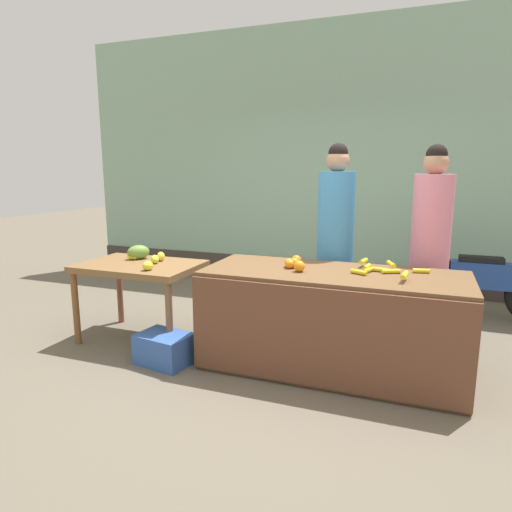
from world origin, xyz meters
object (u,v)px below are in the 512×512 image
object	(u,v)px
vendor_woman_blue_shirt	(335,243)
produce_sack	(246,300)
produce_crate	(164,349)
parked_motorcycle	(489,285)
vendor_woman_pink_shirt	(429,249)

from	to	relation	value
vendor_woman_blue_shirt	produce_sack	xyz separation A→B (m)	(-0.92, 0.02, -0.66)
produce_crate	produce_sack	world-z (taller)	produce_sack
vendor_woman_blue_shirt	parked_motorcycle	bearing A→B (deg)	36.87
parked_motorcycle	produce_sack	bearing A→B (deg)	-155.67
vendor_woman_pink_shirt	produce_sack	size ratio (longest dim) A/B	3.31
vendor_woman_pink_shirt	produce_crate	size ratio (longest dim) A/B	4.18
produce_crate	produce_sack	xyz separation A→B (m)	(0.30, 1.10, 0.15)
vendor_woman_pink_shirt	produce_sack	world-z (taller)	vendor_woman_pink_shirt
vendor_woman_pink_shirt	produce_crate	world-z (taller)	vendor_woman_pink_shirt
vendor_woman_pink_shirt	parked_motorcycle	bearing A→B (deg)	58.52
vendor_woman_pink_shirt	produce_crate	xyz separation A→B (m)	(-2.06, -1.13, -0.80)
produce_sack	parked_motorcycle	bearing A→B (deg)	24.33
vendor_woman_pink_shirt	parked_motorcycle	world-z (taller)	vendor_woman_pink_shirt
vendor_woman_blue_shirt	produce_crate	xyz separation A→B (m)	(-1.22, -1.08, -0.81)
parked_motorcycle	produce_crate	xyz separation A→B (m)	(-2.70, -2.18, -0.27)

